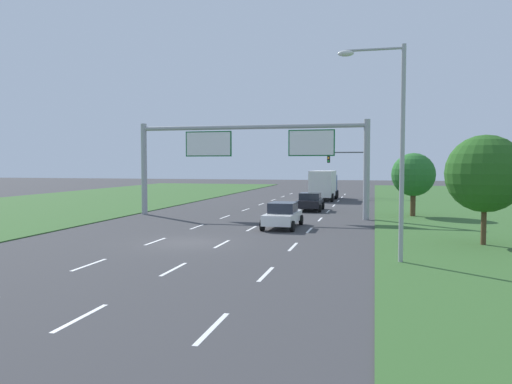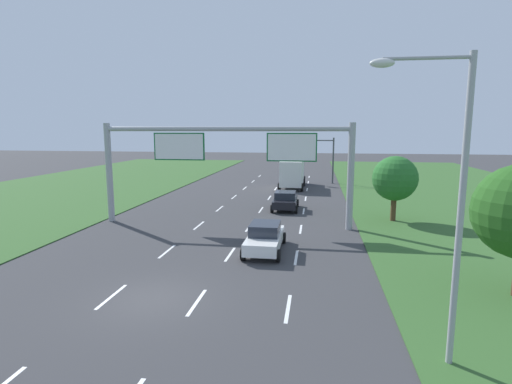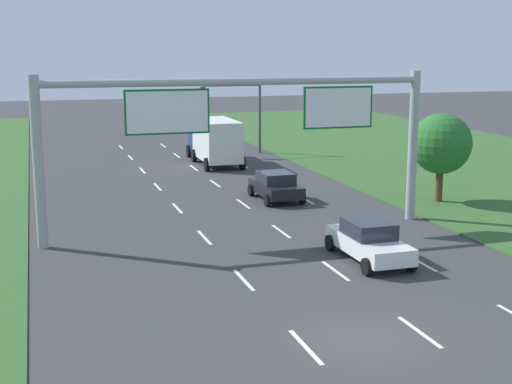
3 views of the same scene
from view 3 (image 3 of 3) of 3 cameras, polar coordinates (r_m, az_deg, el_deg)
ground_plane at (r=20.56m, az=8.63°, el=-11.56°), size 200.00×200.00×0.00m
lane_dashes_inner_left at (r=30.77m, az=-4.15°, el=-3.65°), size 0.14×62.40×0.01m
lane_dashes_inner_right at (r=31.72m, az=2.03°, el=-3.16°), size 0.14×62.40×0.01m
lane_dashes_slip at (r=33.01m, az=7.77°, el=-2.68°), size 0.14×62.40×0.01m
car_near_red at (r=38.15m, az=1.60°, el=0.50°), size 2.17×3.95×1.49m
car_lead_silver at (r=27.62m, az=9.01°, el=-3.85°), size 2.01×4.48×1.55m
box_truck at (r=50.28m, az=-3.37°, el=4.23°), size 2.78×7.75×3.17m
sign_gantry at (r=30.77m, az=-1.00°, el=5.65°), size 17.24×0.44×7.00m
traffic_light_mast at (r=54.60m, az=-1.64°, el=7.08°), size 4.76×0.49×5.60m
roadside_tree_mid at (r=38.39m, az=14.60°, el=3.74°), size 3.18×3.18×4.71m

